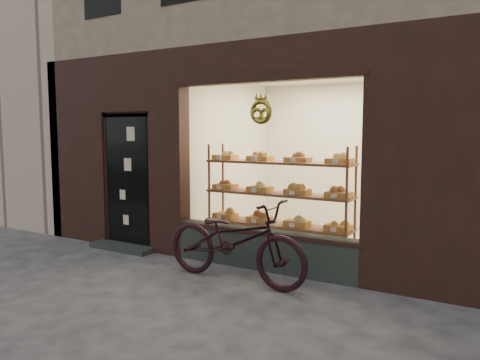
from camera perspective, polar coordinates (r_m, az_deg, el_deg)
The scene contains 4 objects.
ground at distance 5.20m, azimuth -13.13°, elevation -15.61°, with size 90.00×90.00×0.00m, color #39383E.
neighbor_left at distance 15.98m, azimuth -25.26°, elevation 14.83°, with size 12.00×7.00×9.00m, color beige.
display_shelf at distance 6.77m, azimuth 4.67°, elevation -2.85°, with size 2.20×0.45×1.70m.
bicycle at distance 5.92m, azimuth -0.63°, elevation -7.37°, with size 0.71×2.02×1.06m, color black.
Camera 1 is at (3.37, -3.46, 1.90)m, focal length 35.00 mm.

